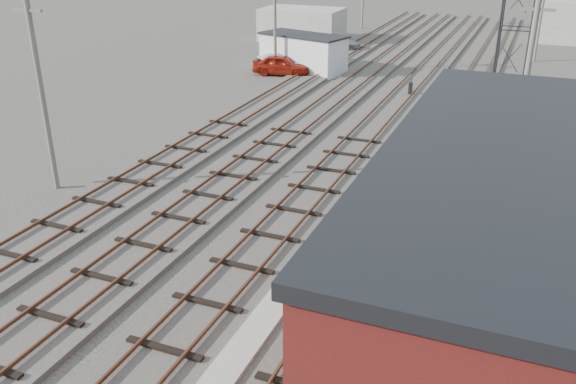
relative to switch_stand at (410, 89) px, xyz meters
The scene contains 18 objects.
ground 18.06m from the switch_stand, 86.76° to the left, with size 320.00×320.00×0.00m, color #282621.
track_right 4.64m from the switch_stand, 40.24° to the right, with size 3.20×90.00×0.39m.
track_mid_right 3.05m from the switch_stand, 99.12° to the right, with size 3.20×90.00×0.39m.
track_mid_left 5.40m from the switch_stand, 146.36° to the right, with size 3.20×90.00×0.39m.
track_left 9.00m from the switch_stand, 160.64° to the right, with size 3.20×90.00×0.39m.
platform_curb 28.02m from the switch_stand, 86.89° to the right, with size 0.90×28.00×0.26m, color gray.
brick_building 31.32m from the switch_stand, 74.14° to the right, with size 6.54×12.20×7.22m.
utility_pole_left_a 25.16m from the switch_stand, 117.57° to the right, with size 1.80×0.24×9.00m.
utility_pole_left_b 12.60m from the switch_stand, 165.26° to the left, with size 1.80×0.24×9.00m.
utility_pole_right_a 16.43m from the switch_stand, 61.72° to the right, with size 1.80×0.24×9.00m.
utility_pole_right_b 18.20m from the switch_stand, 64.85° to the left, with size 1.80×0.24×9.00m.
shed_left 23.46m from the switch_stand, 129.73° to the left, with size 8.00×5.00×3.20m, color gray.
shed_right 29.79m from the switch_stand, 70.32° to the left, with size 6.00×6.00×4.00m, color gray.
switch_stand is the anchor object (origin of this frame).
site_trailer 10.84m from the switch_stand, 154.50° to the left, with size 7.62×4.88×2.97m.
car_red 11.16m from the switch_stand, 165.57° to the left, with size 1.86×4.63×1.58m, color maroon.
car_silver 11.88m from the switch_stand, 159.55° to the left, with size 1.60×4.60×1.51m, color #AAAEB2.
car_grey 17.57m from the switch_stand, 125.12° to the left, with size 1.96×4.83×1.40m, color gray.
Camera 1 is at (6.83, 0.48, 10.97)m, focal length 38.00 mm.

